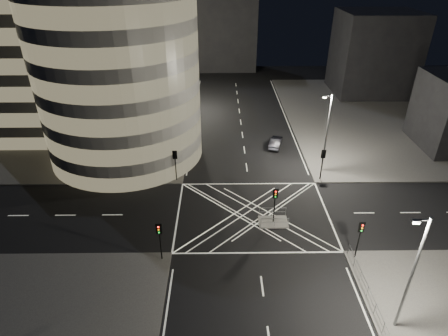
{
  "coord_description": "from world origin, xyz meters",
  "views": [
    {
      "loc": [
        -3.48,
        -32.17,
        24.29
      ],
      "look_at": [
        -3.02,
        4.67,
        3.0
      ],
      "focal_mm": 30.0,
      "sensor_mm": 36.0,
      "label": 1
    }
  ],
  "objects_px": {
    "traffic_signal_fl": "(175,160)",
    "traffic_signal_island": "(275,199)",
    "street_lamp_left_near": "(173,122)",
    "street_lamp_left_far": "(184,80)",
    "central_island": "(273,222)",
    "street_lamp_right_far": "(327,131)",
    "traffic_signal_nl": "(159,235)",
    "street_lamp_right_near": "(412,272)",
    "traffic_signal_fr": "(323,159)",
    "sedan": "(276,142)",
    "traffic_signal_nr": "(360,233)"
  },
  "relations": [
    {
      "from": "traffic_signal_fl",
      "to": "traffic_signal_island",
      "type": "distance_m",
      "value": 13.62
    },
    {
      "from": "traffic_signal_island",
      "to": "street_lamp_right_near",
      "type": "xyz_separation_m",
      "value": [
        7.44,
        -12.5,
        2.63
      ]
    },
    {
      "from": "traffic_signal_island",
      "to": "street_lamp_left_far",
      "type": "distance_m",
      "value": 33.61
    },
    {
      "from": "traffic_signal_fr",
      "to": "street_lamp_left_far",
      "type": "height_order",
      "value": "street_lamp_left_far"
    },
    {
      "from": "traffic_signal_nl",
      "to": "street_lamp_left_near",
      "type": "distance_m",
      "value": 18.99
    },
    {
      "from": "street_lamp_left_near",
      "to": "street_lamp_right_near",
      "type": "distance_m",
      "value": 32.13
    },
    {
      "from": "central_island",
      "to": "street_lamp_left_far",
      "type": "relative_size",
      "value": 0.3
    },
    {
      "from": "street_lamp_left_near",
      "to": "traffic_signal_island",
      "type": "bearing_deg",
      "value": -49.73
    },
    {
      "from": "sedan",
      "to": "traffic_signal_fl",
      "type": "bearing_deg",
      "value": 50.85
    },
    {
      "from": "central_island",
      "to": "traffic_signal_nr",
      "type": "distance_m",
      "value": 9.08
    },
    {
      "from": "traffic_signal_fl",
      "to": "street_lamp_left_far",
      "type": "relative_size",
      "value": 0.4
    },
    {
      "from": "traffic_signal_fl",
      "to": "traffic_signal_nr",
      "type": "relative_size",
      "value": 1.0
    },
    {
      "from": "central_island",
      "to": "street_lamp_left_near",
      "type": "relative_size",
      "value": 0.3
    },
    {
      "from": "traffic_signal_fl",
      "to": "traffic_signal_fr",
      "type": "distance_m",
      "value": 17.6
    },
    {
      "from": "street_lamp_left_far",
      "to": "traffic_signal_island",
      "type": "bearing_deg",
      "value": -70.05
    },
    {
      "from": "central_island",
      "to": "traffic_signal_island",
      "type": "distance_m",
      "value": 2.84
    },
    {
      "from": "traffic_signal_nl",
      "to": "traffic_signal_island",
      "type": "relative_size",
      "value": 1.0
    },
    {
      "from": "traffic_signal_nr",
      "to": "street_lamp_left_far",
      "type": "bearing_deg",
      "value": 116.36
    },
    {
      "from": "traffic_signal_fl",
      "to": "street_lamp_left_near",
      "type": "xyz_separation_m",
      "value": [
        -0.64,
        5.2,
        2.63
      ]
    },
    {
      "from": "traffic_signal_nl",
      "to": "street_lamp_right_near",
      "type": "bearing_deg",
      "value": -21.55
    },
    {
      "from": "sedan",
      "to": "central_island",
      "type": "bearing_deg",
      "value": 98.12
    },
    {
      "from": "traffic_signal_fl",
      "to": "traffic_signal_island",
      "type": "bearing_deg",
      "value": -37.54
    },
    {
      "from": "street_lamp_left_near",
      "to": "street_lamp_left_far",
      "type": "height_order",
      "value": "same"
    },
    {
      "from": "traffic_signal_fr",
      "to": "traffic_signal_nr",
      "type": "distance_m",
      "value": 13.6
    },
    {
      "from": "traffic_signal_fl",
      "to": "street_lamp_left_near",
      "type": "bearing_deg",
      "value": 96.97
    },
    {
      "from": "traffic_signal_fl",
      "to": "traffic_signal_island",
      "type": "xyz_separation_m",
      "value": [
        10.8,
        -8.3,
        0.0
      ]
    },
    {
      "from": "traffic_signal_nl",
      "to": "traffic_signal_island",
      "type": "xyz_separation_m",
      "value": [
        10.8,
        5.3,
        0.0
      ]
    },
    {
      "from": "traffic_signal_fl",
      "to": "street_lamp_left_far",
      "type": "bearing_deg",
      "value": 91.57
    },
    {
      "from": "street_lamp_left_near",
      "to": "traffic_signal_fr",
      "type": "bearing_deg",
      "value": -15.92
    },
    {
      "from": "traffic_signal_nl",
      "to": "traffic_signal_nr",
      "type": "distance_m",
      "value": 17.6
    },
    {
      "from": "traffic_signal_fr",
      "to": "street_lamp_right_far",
      "type": "xyz_separation_m",
      "value": [
        0.64,
        2.2,
        2.63
      ]
    },
    {
      "from": "traffic_signal_fr",
      "to": "central_island",
      "type": "bearing_deg",
      "value": -129.33
    },
    {
      "from": "traffic_signal_fr",
      "to": "street_lamp_right_far",
      "type": "height_order",
      "value": "street_lamp_right_far"
    },
    {
      "from": "traffic_signal_nr",
      "to": "sedan",
      "type": "distance_m",
      "value": 23.25
    },
    {
      "from": "street_lamp_left_near",
      "to": "sedan",
      "type": "bearing_deg",
      "value": 15.79
    },
    {
      "from": "street_lamp_right_near",
      "to": "sedan",
      "type": "bearing_deg",
      "value": 99.27
    },
    {
      "from": "traffic_signal_island",
      "to": "traffic_signal_fr",
      "type": "bearing_deg",
      "value": 50.67
    },
    {
      "from": "traffic_signal_nl",
      "to": "traffic_signal_fr",
      "type": "xyz_separation_m",
      "value": [
        17.6,
        13.6,
        0.0
      ]
    },
    {
      "from": "street_lamp_left_near",
      "to": "street_lamp_right_near",
      "type": "xyz_separation_m",
      "value": [
        18.87,
        -26.0,
        0.0
      ]
    },
    {
      "from": "street_lamp_left_far",
      "to": "street_lamp_right_near",
      "type": "bearing_deg",
      "value": -66.79
    },
    {
      "from": "street_lamp_left_near",
      "to": "street_lamp_left_far",
      "type": "xyz_separation_m",
      "value": [
        0.0,
        18.0,
        0.0
      ]
    },
    {
      "from": "central_island",
      "to": "sedan",
      "type": "distance_m",
      "value": 17.65
    },
    {
      "from": "traffic_signal_fl",
      "to": "street_lamp_right_near",
      "type": "relative_size",
      "value": 0.4
    },
    {
      "from": "traffic_signal_fr",
      "to": "traffic_signal_nr",
      "type": "relative_size",
      "value": 1.0
    },
    {
      "from": "central_island",
      "to": "street_lamp_right_near",
      "type": "height_order",
      "value": "street_lamp_right_near"
    },
    {
      "from": "traffic_signal_fl",
      "to": "sedan",
      "type": "height_order",
      "value": "traffic_signal_fl"
    },
    {
      "from": "street_lamp_left_far",
      "to": "street_lamp_right_far",
      "type": "bearing_deg",
      "value": -48.06
    },
    {
      "from": "street_lamp_left_far",
      "to": "traffic_signal_fl",
      "type": "bearing_deg",
      "value": -88.43
    },
    {
      "from": "traffic_signal_nl",
      "to": "street_lamp_left_near",
      "type": "bearing_deg",
      "value": 91.94
    },
    {
      "from": "traffic_signal_island",
      "to": "street_lamp_right_far",
      "type": "height_order",
      "value": "street_lamp_right_far"
    }
  ]
}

